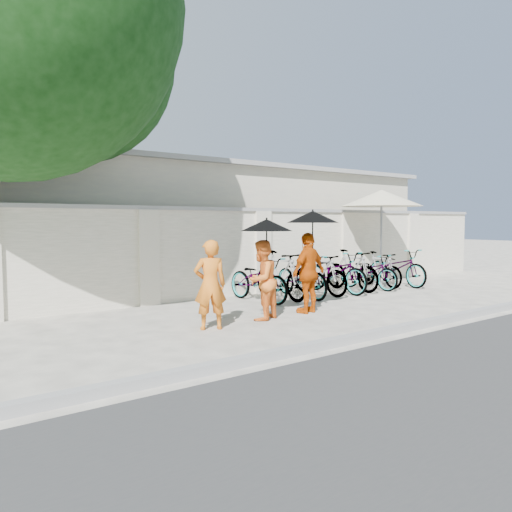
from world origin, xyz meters
TOP-DOWN VIEW (x-y plane):
  - ground at (0.00, 0.00)m, footprint 80.00×80.00m
  - kerb at (0.00, -1.70)m, footprint 40.00×0.16m
  - compound_wall at (1.00, 3.20)m, footprint 20.00×0.30m
  - building_behind at (2.00, 7.00)m, footprint 14.00×6.00m
  - shade_tree at (-3.66, 2.97)m, footprint 6.70×6.20m
  - monk_left at (-1.20, 0.30)m, footprint 0.63×0.52m
  - monk_center at (-0.05, 0.43)m, footprint 0.85×0.77m
  - parasol_center at (-0.00, 0.35)m, footprint 0.92×0.92m
  - monk_right at (1.09, 0.43)m, footprint 0.96×0.53m
  - parasol_right at (1.11, 0.35)m, footprint 0.99×0.99m
  - patio_umbrella at (5.53, 2.30)m, footprint 2.64×2.64m
  - bike_0 at (1.13, 2.07)m, footprint 0.77×1.90m
  - bike_1 at (1.71, 2.01)m, footprint 0.58×1.84m
  - bike_2 at (2.29, 1.95)m, footprint 0.84×1.94m
  - bike_3 at (2.87, 1.93)m, footprint 0.56×1.70m
  - bike_4 at (3.44, 1.99)m, footprint 0.79×2.00m
  - bike_5 at (4.02, 1.99)m, footprint 0.50×1.74m
  - bike_6 at (4.60, 1.94)m, footprint 0.81×1.79m
  - bike_7 at (5.18, 2.04)m, footprint 0.61×1.62m
  - bike_8 at (5.76, 1.91)m, footprint 0.77×1.97m

SIDE VIEW (x-z plane):
  - ground at x=0.00m, z-range 0.00..0.00m
  - kerb at x=0.00m, z-range 0.00..0.12m
  - bike_6 at x=4.60m, z-range 0.00..0.91m
  - bike_7 at x=5.18m, z-range 0.00..0.95m
  - bike_0 at x=1.13m, z-range 0.00..0.98m
  - bike_2 at x=2.29m, z-range 0.00..0.99m
  - bike_3 at x=2.87m, z-range 0.00..1.01m
  - bike_8 at x=5.76m, z-range 0.00..1.02m
  - bike_4 at x=3.44m, z-range 0.00..1.03m
  - bike_5 at x=4.02m, z-range 0.00..1.04m
  - bike_1 at x=1.71m, z-range 0.00..1.10m
  - monk_center at x=-0.05m, z-range 0.00..1.43m
  - monk_left at x=-1.20m, z-range 0.00..1.46m
  - monk_right at x=1.09m, z-range 0.00..1.54m
  - compound_wall at x=1.00m, z-range 0.00..2.00m
  - building_behind at x=2.00m, z-range 0.00..3.20m
  - parasol_center at x=0.00m, z-range 1.20..2.19m
  - parasol_right at x=1.11m, z-range 1.30..2.38m
  - patio_umbrella at x=5.53m, z-range 1.05..3.67m
  - shade_tree at x=-3.66m, z-range 1.00..9.20m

